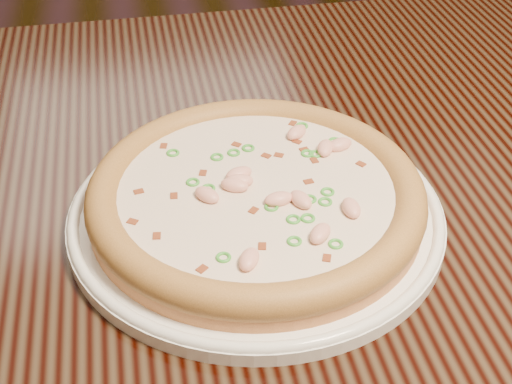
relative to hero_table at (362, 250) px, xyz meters
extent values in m
plane|color=black|center=(-0.11, 0.95, -0.65)|extent=(9.00, 9.00, 0.00)
cube|color=black|center=(0.00, 0.00, 0.08)|extent=(1.20, 0.80, 0.04)
cylinder|color=white|center=(-0.12, -0.05, 0.10)|extent=(0.32, 0.32, 0.01)
torus|color=white|center=(-0.12, -0.05, 0.11)|extent=(0.32, 0.32, 0.01)
cylinder|color=tan|center=(-0.12, -0.05, 0.12)|extent=(0.28, 0.28, 0.02)
torus|color=#B57E40|center=(-0.12, -0.05, 0.13)|extent=(0.28, 0.28, 0.03)
cylinder|color=beige|center=(-0.12, -0.05, 0.13)|extent=(0.23, 0.23, 0.00)
ellipsoid|color=#F2B29E|center=(-0.13, -0.04, 0.14)|extent=(0.03, 0.02, 0.01)
ellipsoid|color=#F2B29E|center=(-0.13, -0.03, 0.14)|extent=(0.03, 0.02, 0.01)
ellipsoid|color=#F2B29E|center=(-0.14, -0.14, 0.14)|extent=(0.02, 0.03, 0.01)
ellipsoid|color=#F2B29E|center=(-0.09, -0.08, 0.14)|extent=(0.02, 0.03, 0.01)
ellipsoid|color=#F2B29E|center=(-0.03, -0.01, 0.14)|extent=(0.03, 0.02, 0.01)
ellipsoid|color=#F2B29E|center=(-0.14, -0.05, 0.14)|extent=(0.03, 0.02, 0.01)
ellipsoid|color=#F2B29E|center=(-0.11, -0.07, 0.14)|extent=(0.03, 0.02, 0.01)
ellipsoid|color=#F2B29E|center=(-0.05, -0.01, 0.14)|extent=(0.02, 0.03, 0.01)
ellipsoid|color=#F2B29E|center=(-0.08, -0.12, 0.14)|extent=(0.03, 0.03, 0.01)
ellipsoid|color=#F2B29E|center=(-0.05, -0.10, 0.14)|extent=(0.01, 0.02, 0.01)
ellipsoid|color=#F2B29E|center=(-0.16, -0.06, 0.14)|extent=(0.03, 0.03, 0.01)
ellipsoid|color=#F2B29E|center=(-0.07, 0.02, 0.14)|extent=(0.03, 0.03, 0.01)
cube|color=maroon|center=(-0.22, -0.08, 0.13)|extent=(0.01, 0.01, 0.00)
cube|color=maroon|center=(-0.07, 0.04, 0.13)|extent=(0.01, 0.01, 0.00)
cube|color=maroon|center=(-0.09, -0.01, 0.13)|extent=(0.01, 0.01, 0.00)
cube|color=maroon|center=(-0.08, -0.05, 0.13)|extent=(0.01, 0.01, 0.00)
cube|color=maroon|center=(-0.16, -0.02, 0.13)|extent=(0.01, 0.01, 0.00)
cube|color=maroon|center=(-0.21, -0.10, 0.13)|extent=(0.01, 0.01, 0.00)
cube|color=maroon|center=(-0.09, -0.15, 0.13)|extent=(0.01, 0.01, 0.00)
cube|color=maroon|center=(-0.18, -0.14, 0.13)|extent=(0.01, 0.01, 0.00)
cube|color=maroon|center=(-0.19, -0.05, 0.13)|extent=(0.01, 0.01, 0.00)
cube|color=maroon|center=(-0.13, 0.02, 0.13)|extent=(0.01, 0.01, 0.00)
cube|color=maroon|center=(-0.22, -0.04, 0.13)|extent=(0.01, 0.01, 0.00)
cube|color=maroon|center=(-0.06, -0.02, 0.13)|extent=(0.01, 0.01, 0.00)
cube|color=maroon|center=(-0.10, -0.01, 0.13)|extent=(0.01, 0.01, 0.00)
cube|color=maroon|center=(-0.16, -0.06, 0.13)|extent=(0.01, 0.01, 0.00)
cube|color=maroon|center=(-0.07, 0.01, 0.13)|extent=(0.01, 0.01, 0.00)
cube|color=maroon|center=(-0.19, 0.03, 0.13)|extent=(0.01, 0.01, 0.00)
cube|color=maroon|center=(-0.13, -0.08, 0.13)|extent=(0.01, 0.01, 0.00)
cube|color=maroon|center=(-0.07, 0.00, 0.13)|extent=(0.01, 0.01, 0.00)
cube|color=maroon|center=(-0.13, -0.12, 0.13)|extent=(0.01, 0.01, 0.00)
cube|color=maroon|center=(-0.02, -0.03, 0.13)|extent=(0.01, 0.01, 0.00)
torus|color=green|center=(-0.09, -0.10, 0.13)|extent=(0.01, 0.01, 0.00)
torus|color=green|center=(-0.16, -0.04, 0.13)|extent=(0.01, 0.01, 0.00)
torus|color=green|center=(-0.17, -0.03, 0.13)|extent=(0.02, 0.02, 0.00)
torus|color=green|center=(-0.10, -0.12, 0.13)|extent=(0.01, 0.01, 0.00)
torus|color=green|center=(-0.18, 0.01, 0.13)|extent=(0.02, 0.02, 0.00)
torus|color=green|center=(-0.06, -0.07, 0.13)|extent=(0.01, 0.01, 0.00)
torus|color=green|center=(-0.07, -0.13, 0.13)|extent=(0.02, 0.02, 0.00)
torus|color=green|center=(-0.13, 0.00, 0.13)|extent=(0.02, 0.02, 0.00)
torus|color=green|center=(-0.10, -0.10, 0.13)|extent=(0.01, 0.01, 0.00)
torus|color=green|center=(-0.06, 0.04, 0.13)|extent=(0.02, 0.02, 0.00)
torus|color=green|center=(-0.11, -0.08, 0.13)|extent=(0.02, 0.02, 0.00)
torus|color=green|center=(-0.12, 0.01, 0.13)|extent=(0.02, 0.02, 0.00)
torus|color=green|center=(-0.07, -0.08, 0.13)|extent=(0.01, 0.01, 0.00)
torus|color=green|center=(-0.06, -0.01, 0.13)|extent=(0.02, 0.02, 0.00)
torus|color=green|center=(-0.16, -0.13, 0.13)|extent=(0.01, 0.01, 0.00)
torus|color=green|center=(-0.15, 0.00, 0.13)|extent=(0.01, 0.01, 0.00)
torus|color=green|center=(-0.04, 0.01, 0.13)|extent=(0.02, 0.02, 0.00)
torus|color=green|center=(-0.08, -0.07, 0.13)|extent=(0.01, 0.01, 0.00)
torus|color=green|center=(-0.07, -0.01, 0.13)|extent=(0.02, 0.02, 0.00)
camera|label=1|loc=(-0.21, -0.52, 0.49)|focal=50.00mm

